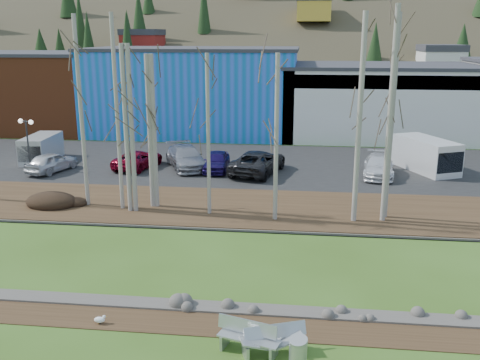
# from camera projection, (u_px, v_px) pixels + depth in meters

# --- Properties ---
(ground) EXTENTS (200.00, 200.00, 0.00)m
(ground) POSITION_uv_depth(u_px,v_px,m) (141.00, 355.00, 16.46)
(ground) COLOR #335216
(ground) RESTS_ON ground
(dirt_strip) EXTENTS (80.00, 1.80, 0.03)m
(dirt_strip) POSITION_uv_depth(u_px,v_px,m) (158.00, 319.00, 18.47)
(dirt_strip) COLOR #382616
(dirt_strip) RESTS_ON ground
(near_bank_rocks) EXTENTS (80.00, 0.80, 0.50)m
(near_bank_rocks) POSITION_uv_depth(u_px,v_px,m) (166.00, 306.00, 19.43)
(near_bank_rocks) COLOR #47423D
(near_bank_rocks) RESTS_ON ground
(river) EXTENTS (80.00, 8.00, 0.90)m
(river) POSITION_uv_depth(u_px,v_px,m) (189.00, 260.00, 23.36)
(river) COLOR black
(river) RESTS_ON ground
(far_bank_rocks) EXTENTS (80.00, 0.80, 0.46)m
(far_bank_rocks) POSITION_uv_depth(u_px,v_px,m) (206.00, 228.00, 27.29)
(far_bank_rocks) COLOR #47423D
(far_bank_rocks) RESTS_ON ground
(far_bank) EXTENTS (80.00, 7.00, 0.15)m
(far_bank) POSITION_uv_depth(u_px,v_px,m) (216.00, 207.00, 30.33)
(far_bank) COLOR #382616
(far_bank) RESTS_ON ground
(parking_lot) EXTENTS (80.00, 14.00, 0.14)m
(parking_lot) POSITION_uv_depth(u_px,v_px,m) (238.00, 164.00, 40.39)
(parking_lot) COLOR black
(parking_lot) RESTS_ON ground
(building_brick) EXTENTS (16.32, 12.24, 7.80)m
(building_brick) POSITION_uv_depth(u_px,v_px,m) (25.00, 90.00, 55.48)
(building_brick) COLOR brown
(building_brick) RESTS_ON ground
(building_blue) EXTENTS (20.40, 12.24, 8.30)m
(building_blue) POSITION_uv_depth(u_px,v_px,m) (195.00, 90.00, 53.40)
(building_blue) COLOR #0F6BBA
(building_blue) RESTS_ON ground
(building_white) EXTENTS (18.36, 12.24, 6.80)m
(building_white) POSITION_uv_depth(u_px,v_px,m) (378.00, 100.00, 51.57)
(building_white) COLOR silver
(building_white) RESTS_ON ground
(bench_intact) EXTENTS (2.05, 1.14, 0.98)m
(bench_intact) POSITION_uv_depth(u_px,v_px,m) (248.00, 337.00, 16.51)
(bench_intact) COLOR #B2B6B8
(bench_intact) RESTS_ON ground
(bench_damaged) EXTENTS (2.08, 1.29, 0.88)m
(bench_damaged) POSITION_uv_depth(u_px,v_px,m) (273.00, 340.00, 16.43)
(bench_damaged) COLOR #B2B6B8
(bench_damaged) RESTS_ON ground
(litter_bin) EXTENTS (0.70, 0.70, 0.92)m
(litter_bin) POSITION_uv_depth(u_px,v_px,m) (298.00, 355.00, 15.66)
(litter_bin) COLOR #B2B6B8
(litter_bin) RESTS_ON ground
(seagull) EXTENTS (0.44, 0.21, 0.32)m
(seagull) POSITION_uv_depth(u_px,v_px,m) (100.00, 320.00, 18.14)
(seagull) COLOR gold
(seagull) RESTS_ON ground
(dirt_mound) EXTENTS (2.91, 2.06, 0.57)m
(dirt_mound) POSITION_uv_depth(u_px,v_px,m) (51.00, 201.00, 30.25)
(dirt_mound) COLOR black
(dirt_mound) RESTS_ON far_bank
(birch_1) EXTENTS (0.23, 0.23, 10.44)m
(birch_1) POSITION_uv_depth(u_px,v_px,m) (81.00, 113.00, 29.16)
(birch_1) COLOR #A69F96
(birch_1) RESTS_ON far_bank
(birch_2) EXTENTS (0.29, 0.29, 8.40)m
(birch_2) POSITION_uv_depth(u_px,v_px,m) (154.00, 133.00, 29.16)
(birch_2) COLOR #A69F96
(birch_2) RESTS_ON far_bank
(birch_3) EXTENTS (0.22, 0.22, 10.49)m
(birch_3) POSITION_uv_depth(u_px,v_px,m) (117.00, 115.00, 28.52)
(birch_3) COLOR #A69F96
(birch_3) RESTS_ON far_bank
(birch_4) EXTENTS (0.26, 0.26, 8.96)m
(birch_4) POSITION_uv_depth(u_px,v_px,m) (126.00, 130.00, 28.33)
(birch_4) COLOR #A69F96
(birch_4) RESTS_ON far_bank
(birch_5) EXTENTS (0.20, 0.20, 8.49)m
(birch_5) POSITION_uv_depth(u_px,v_px,m) (208.00, 136.00, 27.92)
(birch_5) COLOR #A69F96
(birch_5) RESTS_ON far_bank
(birch_6) EXTENTS (0.23, 0.23, 8.53)m
(birch_6) POSITION_uv_depth(u_px,v_px,m) (276.00, 139.00, 27.01)
(birch_6) COLOR #A69F96
(birch_6) RESTS_ON far_bank
(birch_7) EXTENTS (0.27, 0.27, 10.81)m
(birch_7) POSITION_uv_depth(u_px,v_px,m) (390.00, 117.00, 26.54)
(birch_7) COLOR #A69F96
(birch_7) RESTS_ON far_bank
(birch_8) EXTENTS (0.27, 0.27, 10.47)m
(birch_8) POSITION_uv_depth(u_px,v_px,m) (359.00, 121.00, 26.51)
(birch_8) COLOR #A69F96
(birch_8) RESTS_ON far_bank
(birch_9) EXTENTS (0.24, 0.24, 10.43)m
(birch_9) POSITION_uv_depth(u_px,v_px,m) (392.00, 119.00, 27.08)
(birch_9) COLOR #A69F96
(birch_9) RESTS_ON far_bank
(birch_10) EXTENTS (0.26, 0.26, 8.96)m
(birch_10) POSITION_uv_depth(u_px,v_px,m) (132.00, 130.00, 28.29)
(birch_10) COLOR #A69F96
(birch_10) RESTS_ON far_bank
(birch_11) EXTENTS (0.29, 0.29, 8.40)m
(birch_11) POSITION_uv_depth(u_px,v_px,m) (150.00, 132.00, 29.19)
(birch_11) COLOR #A69F96
(birch_11) RESTS_ON far_bank
(street_lamp) EXTENTS (1.31, 0.74, 3.63)m
(street_lamp) POSITION_uv_depth(u_px,v_px,m) (27.00, 130.00, 37.74)
(street_lamp) COLOR #262628
(street_lamp) RESTS_ON parking_lot
(car_0) EXTENTS (2.74, 4.42, 1.41)m
(car_0) POSITION_uv_depth(u_px,v_px,m) (52.00, 162.00, 37.64)
(car_0) COLOR silver
(car_0) RESTS_ON parking_lot
(car_1) EXTENTS (3.09, 4.95, 1.28)m
(car_1) POSITION_uv_depth(u_px,v_px,m) (138.00, 159.00, 38.77)
(car_1) COLOR maroon
(car_1) RESTS_ON parking_lot
(car_2) EXTENTS (4.31, 5.86, 1.58)m
(car_2) POSITION_uv_depth(u_px,v_px,m) (186.00, 157.00, 38.72)
(car_2) COLOR gray
(car_2) RESTS_ON parking_lot
(car_3) EXTENTS (1.75, 4.12, 1.39)m
(car_3) POSITION_uv_depth(u_px,v_px,m) (217.00, 161.00, 37.91)
(car_3) COLOR #1C0F51
(car_3) RESTS_ON parking_lot
(car_4) EXTENTS (4.08, 6.27, 1.60)m
(car_4) POSITION_uv_depth(u_px,v_px,m) (258.00, 162.00, 37.24)
(car_4) COLOR #252527
(car_4) RESTS_ON parking_lot
(car_5) EXTENTS (2.56, 5.04, 1.40)m
(car_5) POSITION_uv_depth(u_px,v_px,m) (379.00, 166.00, 36.54)
(car_5) COLOR silver
(car_5) RESTS_ON parking_lot
(van_white) EXTENTS (4.14, 5.63, 2.27)m
(van_white) POSITION_uv_depth(u_px,v_px,m) (428.00, 155.00, 37.72)
(van_white) COLOR white
(van_white) RESTS_ON parking_lot
(van_grey) EXTENTS (2.15, 4.55, 1.94)m
(van_grey) POSITION_uv_depth(u_px,v_px,m) (40.00, 149.00, 40.73)
(van_grey) COLOR #B3B5B7
(van_grey) RESTS_ON parking_lot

